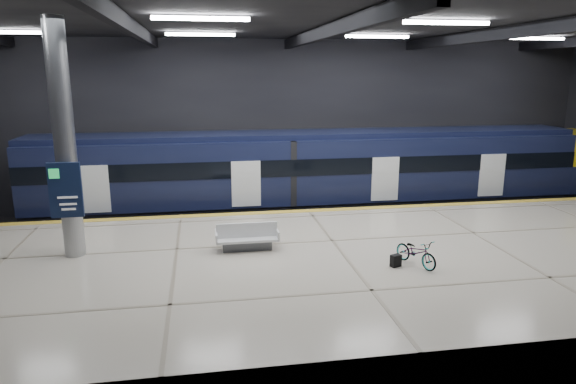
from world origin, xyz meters
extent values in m
plane|color=black|center=(0.00, 0.00, 0.00)|extent=(30.00, 30.00, 0.00)
cube|color=black|center=(0.00, 8.00, 4.00)|extent=(30.00, 0.10, 8.00)
cube|color=black|center=(0.00, -8.00, 4.00)|extent=(30.00, 0.10, 8.00)
cube|color=black|center=(0.00, 0.00, 8.00)|extent=(30.00, 16.00, 0.10)
cube|color=black|center=(-6.00, 0.00, 7.75)|extent=(0.25, 16.00, 0.40)
cube|color=black|center=(0.00, 0.00, 7.75)|extent=(0.25, 16.00, 0.40)
cube|color=black|center=(6.00, 0.00, 7.75)|extent=(0.25, 16.00, 0.40)
cube|color=white|center=(-4.00, -2.00, 7.88)|extent=(2.60, 0.18, 0.10)
cube|color=white|center=(3.00, -2.00, 7.88)|extent=(2.60, 0.18, 0.10)
cube|color=white|center=(-11.00, 4.00, 7.88)|extent=(2.60, 0.18, 0.10)
cube|color=white|center=(-4.00, 4.00, 7.88)|extent=(2.60, 0.18, 0.10)
cube|color=white|center=(3.00, 4.00, 7.88)|extent=(2.60, 0.18, 0.10)
cube|color=white|center=(10.00, 4.00, 7.88)|extent=(2.60, 0.18, 0.10)
cube|color=beige|center=(0.00, -2.50, 0.55)|extent=(30.00, 11.00, 1.10)
cube|color=gold|center=(0.00, 2.75, 1.11)|extent=(30.00, 0.40, 0.01)
cube|color=gray|center=(0.00, 4.78, 0.08)|extent=(30.00, 0.08, 0.16)
cube|color=gray|center=(0.00, 6.22, 0.08)|extent=(30.00, 0.08, 0.16)
cube|color=black|center=(0.63, 5.50, 0.55)|extent=(24.00, 2.58, 0.80)
cube|color=black|center=(0.63, 5.50, 2.33)|extent=(24.00, 2.80, 2.75)
cube|color=black|center=(0.63, 5.50, 3.82)|extent=(24.00, 2.30, 0.24)
cube|color=black|center=(0.63, 4.09, 2.60)|extent=(24.00, 0.04, 0.70)
cube|color=white|center=(3.63, 4.08, 2.00)|extent=(1.20, 0.05, 1.90)
cube|color=gold|center=(13.63, 5.50, 2.33)|extent=(2.00, 2.80, 2.75)
cube|color=#595B60|center=(-2.83, -1.39, 1.24)|extent=(1.51, 0.47, 0.28)
cube|color=white|center=(-2.83, -1.39, 1.46)|extent=(1.89, 0.80, 0.08)
cube|color=white|center=(-2.83, -1.39, 1.72)|extent=(1.89, 0.08, 0.47)
cube|color=white|center=(-3.78, -1.39, 1.57)|extent=(0.06, 0.80, 0.28)
cube|color=white|center=(-1.89, -1.39, 1.57)|extent=(0.06, 0.80, 0.28)
imported|color=#99999E|center=(1.79, -3.55, 1.50)|extent=(1.07, 1.59, 0.79)
cube|color=black|center=(1.19, -3.55, 1.28)|extent=(0.35, 0.28, 0.35)
cylinder|color=#9EA0A5|center=(-8.00, -1.00, 4.55)|extent=(0.60, 0.60, 6.90)
cube|color=#0F1A38|center=(-8.00, -1.42, 3.20)|extent=(0.90, 0.12, 1.60)
camera|label=1|loc=(-4.11, -16.55, 6.48)|focal=32.00mm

